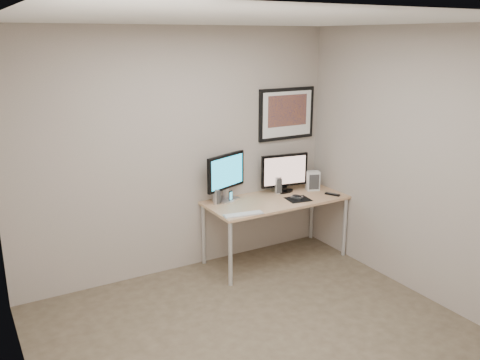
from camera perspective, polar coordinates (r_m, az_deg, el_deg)
The scene contains 14 objects.
floor at distance 4.51m, azimuth 2.84°, elevation -17.72°, with size 3.60×3.60×0.00m, color #483D2D.
room at distance 4.22m, azimuth -0.16°, elevation 4.28°, with size 3.60×3.60×3.60m.
desk at distance 5.73m, azimuth 4.06°, elevation -2.76°, with size 1.60×0.70×0.73m.
framed_art at distance 5.97m, azimuth 5.26°, elevation 7.42°, with size 0.75×0.04×0.60m.
monitor_large at distance 5.58m, azimuth -1.58°, elevation 0.57°, with size 0.55×0.27×0.52m.
monitor_tv at distance 5.90m, azimuth 5.01°, elevation 0.89°, with size 0.58×0.17×0.45m.
speaker_left at distance 5.50m, azimuth -2.68°, elevation -1.87°, with size 0.07×0.07×0.17m, color #B9B9BE.
speaker_right at distance 5.88m, azimuth 4.29°, elevation -0.58°, with size 0.08×0.08×0.20m, color #B9B9BE.
phone_dock at distance 5.58m, azimuth -1.07°, elevation -1.85°, with size 0.06×0.06×0.13m, color black.
keyboard at distance 5.20m, azimuth 0.39°, elevation -3.85°, with size 0.42×0.11×0.01m, color silver.
mousepad at distance 5.72m, azimuth 6.55°, elevation -2.16°, with size 0.26×0.23×0.00m, color black.
mouse at distance 5.75m, azimuth 6.41°, elevation -1.83°, with size 0.07×0.12×0.04m, color black.
remote at distance 5.93m, azimuth 10.34°, elevation -1.57°, with size 0.05×0.17×0.02m, color black.
fan_unit at distance 6.06m, azimuth 8.17°, elevation -0.08°, with size 0.15×0.11×0.23m, color silver.
Camera 1 is at (-2.06, -3.14, 2.49)m, focal length 38.00 mm.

